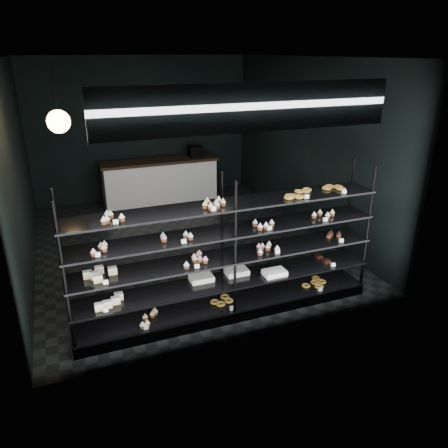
% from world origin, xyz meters
% --- Properties ---
extents(room, '(5.01, 6.01, 3.20)m').
position_xyz_m(room, '(0.00, 0.00, 1.60)').
color(room, black).
rests_on(room, ground).
extents(display_shelf, '(4.00, 0.50, 1.91)m').
position_xyz_m(display_shelf, '(-0.09, -2.45, 0.63)').
color(display_shelf, black).
rests_on(display_shelf, room).
extents(signage, '(3.30, 0.05, 0.50)m').
position_xyz_m(signage, '(0.00, -2.93, 2.75)').
color(signage, '#0C0F40').
rests_on(signage, room).
extents(pendant_lamp, '(0.29, 0.29, 0.88)m').
position_xyz_m(pendant_lamp, '(-1.85, -1.07, 2.45)').
color(pendant_lamp, black).
rests_on(pendant_lamp, room).
extents(service_counter, '(2.66, 0.65, 1.23)m').
position_xyz_m(service_counter, '(0.25, 2.50, 0.50)').
color(service_counter, white).
rests_on(service_counter, room).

